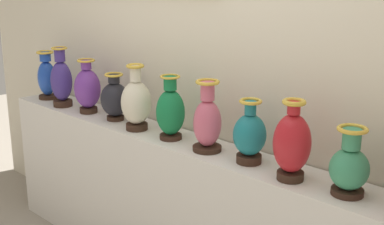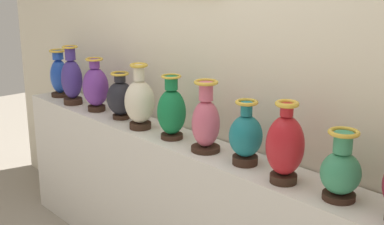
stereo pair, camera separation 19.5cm
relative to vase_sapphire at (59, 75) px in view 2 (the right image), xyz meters
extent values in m
cube|color=silver|center=(1.51, 0.01, -0.63)|extent=(3.37, 0.32, 0.93)
cube|color=beige|center=(1.51, 0.23, 0.26)|extent=(5.13, 0.10, 2.72)
cylinder|color=#382319|center=(0.00, 0.00, -0.15)|extent=(0.14, 0.14, 0.03)
ellipsoid|color=#1E47B2|center=(0.00, 0.00, -0.01)|extent=(0.13, 0.13, 0.26)
cylinder|color=#1E47B2|center=(0.00, 0.00, 0.15)|extent=(0.08, 0.08, 0.07)
torus|color=gold|center=(0.00, 0.00, 0.19)|extent=(0.13, 0.13, 0.02)
cylinder|color=#382319|center=(0.27, -0.05, -0.15)|extent=(0.13, 0.13, 0.04)
ellipsoid|color=#3F2D7F|center=(0.27, -0.05, 0.02)|extent=(0.15, 0.15, 0.28)
cylinder|color=#3F2D7F|center=(0.27, -0.05, 0.20)|extent=(0.07, 0.07, 0.09)
torus|color=gold|center=(0.27, -0.05, 0.25)|extent=(0.11, 0.11, 0.02)
cylinder|color=#382319|center=(0.55, -0.02, -0.15)|extent=(0.12, 0.12, 0.04)
ellipsoid|color=#6B3393|center=(0.55, -0.02, 0.00)|extent=(0.18, 0.18, 0.27)
cylinder|color=#6B3393|center=(0.55, -0.02, 0.16)|extent=(0.07, 0.07, 0.06)
torus|color=gold|center=(0.55, -0.02, 0.19)|extent=(0.12, 0.12, 0.02)
cylinder|color=#382319|center=(0.82, 0.00, -0.15)|extent=(0.11, 0.11, 0.03)
ellipsoid|color=black|center=(0.82, 0.00, -0.03)|extent=(0.18, 0.18, 0.22)
cylinder|color=black|center=(0.82, 0.00, 0.11)|extent=(0.07, 0.07, 0.05)
torus|color=gold|center=(0.82, 0.00, 0.13)|extent=(0.12, 0.12, 0.02)
cylinder|color=#382319|center=(1.08, -0.04, -0.15)|extent=(0.13, 0.13, 0.04)
ellipsoid|color=beige|center=(1.08, -0.04, 0.00)|extent=(0.19, 0.19, 0.26)
cylinder|color=beige|center=(1.08, -0.04, 0.18)|extent=(0.07, 0.07, 0.09)
torus|color=gold|center=(1.08, -0.04, 0.23)|extent=(0.11, 0.11, 0.02)
cylinder|color=#382319|center=(1.37, -0.02, -0.15)|extent=(0.13, 0.13, 0.03)
ellipsoid|color=#14723D|center=(1.37, -0.02, -0.01)|extent=(0.17, 0.17, 0.26)
cylinder|color=#14723D|center=(1.37, -0.02, 0.16)|extent=(0.07, 0.07, 0.08)
torus|color=gold|center=(1.37, -0.02, 0.20)|extent=(0.12, 0.12, 0.01)
cylinder|color=#382319|center=(1.65, -0.02, -0.15)|extent=(0.16, 0.16, 0.03)
ellipsoid|color=#CC5972|center=(1.65, -0.02, -0.01)|extent=(0.15, 0.15, 0.26)
cylinder|color=#CC5972|center=(1.65, -0.02, 0.17)|extent=(0.08, 0.08, 0.10)
torus|color=gold|center=(1.65, -0.02, 0.21)|extent=(0.13, 0.13, 0.02)
cylinder|color=#382319|center=(1.93, 0.00, -0.15)|extent=(0.13, 0.13, 0.04)
ellipsoid|color=#19727A|center=(1.93, 0.00, -0.02)|extent=(0.17, 0.17, 0.21)
cylinder|color=#19727A|center=(1.93, 0.00, 0.12)|extent=(0.06, 0.06, 0.07)
torus|color=gold|center=(1.93, 0.00, 0.16)|extent=(0.12, 0.12, 0.02)
cylinder|color=#382319|center=(2.20, -0.04, -0.15)|extent=(0.13, 0.13, 0.04)
ellipsoid|color=red|center=(2.20, -0.04, 0.01)|extent=(0.18, 0.18, 0.28)
cylinder|color=red|center=(2.20, -0.04, 0.18)|extent=(0.06, 0.06, 0.06)
torus|color=gold|center=(2.20, -0.04, 0.21)|extent=(0.11, 0.11, 0.02)
cylinder|color=#382319|center=(2.48, -0.01, -0.15)|extent=(0.14, 0.14, 0.03)
ellipsoid|color=#388C60|center=(2.48, -0.01, -0.05)|extent=(0.17, 0.17, 0.19)
cylinder|color=#388C60|center=(2.48, -0.01, 0.09)|extent=(0.08, 0.08, 0.09)
torus|color=gold|center=(2.48, -0.01, 0.13)|extent=(0.13, 0.13, 0.02)
camera|label=1|loc=(3.45, -2.00, 0.80)|focal=48.71mm
camera|label=2|loc=(3.59, -1.86, 0.80)|focal=48.71mm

